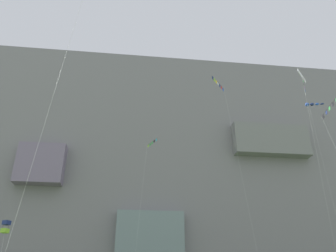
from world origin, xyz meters
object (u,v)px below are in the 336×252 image
(kite_windsock_mid_left, at_px, (312,105))
(kite_box_low_center, at_px, (6,227))
(kite_diamond_low_right, at_px, (302,79))
(kite_banner_high_center, at_px, (221,94))
(kite_banner_far_left, at_px, (149,162))
(kite_banner_upper_left, at_px, (335,125))

(kite_windsock_mid_left, relative_size, kite_box_low_center, 3.08)
(kite_diamond_low_right, distance_m, kite_banner_high_center, 11.82)
(kite_box_low_center, bearing_deg, kite_banner_far_left, 14.40)
(kite_banner_far_left, bearing_deg, kite_banner_high_center, -6.92)
(kite_banner_upper_left, distance_m, kite_banner_high_center, 18.28)
(kite_windsock_mid_left, height_order, kite_banner_high_center, kite_banner_high_center)
(kite_box_low_center, bearing_deg, kite_banner_upper_left, -16.74)
(kite_diamond_low_right, distance_m, kite_box_low_center, 42.19)
(kite_banner_high_center, bearing_deg, kite_banner_upper_left, -58.35)
(kite_diamond_low_right, relative_size, kite_box_low_center, 3.25)
(kite_windsock_mid_left, bearing_deg, kite_banner_far_left, -175.93)
(kite_diamond_low_right, bearing_deg, kite_box_low_center, 179.31)
(kite_box_low_center, bearing_deg, kite_diamond_low_right, -0.69)
(kite_banner_far_left, bearing_deg, kite_banner_upper_left, -37.58)
(kite_banner_far_left, height_order, kite_banner_high_center, kite_banner_high_center)
(kite_banner_high_center, bearing_deg, kite_windsock_mid_left, 10.95)
(kite_banner_upper_left, bearing_deg, kite_windsock_mid_left, 62.08)
(kite_banner_upper_left, relative_size, kite_box_low_center, 2.05)
(kite_windsock_mid_left, distance_m, kite_banner_high_center, 16.27)
(kite_banner_upper_left, height_order, kite_box_low_center, kite_banner_upper_left)
(kite_box_low_center, relative_size, kite_banner_high_center, 0.32)
(kite_banner_high_center, bearing_deg, kite_box_low_center, -174.05)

